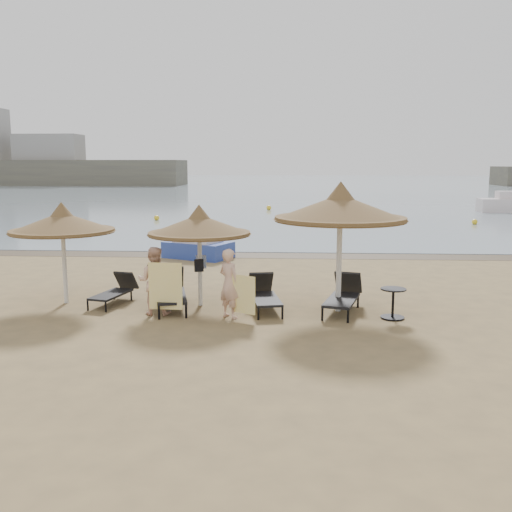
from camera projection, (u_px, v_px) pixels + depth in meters
The scene contains 23 objects.
ground at pixel (200, 319), 13.27m from camera, with size 160.00×160.00×0.00m, color olive.
sea at pixel (276, 185), 92.08m from camera, with size 200.00×140.00×0.03m, color slate.
wet_sand_strip at pixel (237, 255), 22.53m from camera, with size 200.00×1.60×0.01m, color #453623.
far_shore at pixel (119, 167), 90.89m from camera, with size 150.00×54.80×12.00m.
palapa_left at pixel (62, 223), 14.50m from camera, with size 2.65×2.65×2.63m.
palapa_center at pixel (199, 225), 14.26m from camera, with size 2.61×2.61×2.58m.
palapa_right at pixel (340, 208), 13.63m from camera, with size 3.20×3.20×3.18m.
lounger_far_left at pixel (116, 290), 14.78m from camera, with size 0.93×1.75×0.75m.
lounger_near_left at pixel (171, 291), 14.37m from camera, with size 1.16×2.20×0.94m.
lounger_near_right at pixel (264, 294), 14.19m from camera, with size 0.97×1.96×0.84m.
lounger_far_right at pixel (344, 295), 14.01m from camera, with size 1.15×2.07×0.88m.
side_table at pixel (393, 304), 13.32m from camera, with size 0.59×0.59×0.72m.
person_left at pixel (154, 275), 13.59m from camera, with size 0.88×0.57×1.90m, color #E0AE92.
person_right at pixel (229, 278), 13.28m from camera, with size 0.88×0.57×1.91m, color #E0AE92.
towel_left at pixel (165, 286), 13.25m from camera, with size 0.80×0.05×1.11m.
towel_right at pixel (243, 295), 13.07m from camera, with size 0.57×0.33×0.90m.
bag_patterned at pixel (201, 262), 14.59m from camera, with size 0.26×0.09×0.33m.
bag_dark at pixel (199, 265), 14.26m from camera, with size 0.23×0.15×0.32m.
pedal_boat at pixel (197, 247), 21.85m from camera, with size 2.83×2.35×1.14m.
buoy_left at pixel (157, 218), 35.82m from camera, with size 0.33×0.33×0.33m, color yellow.
buoy_mid at pixel (328, 208), 43.40m from camera, with size 0.35×0.35×0.35m, color yellow.
buoy_right at pixel (475, 222), 33.45m from camera, with size 0.33×0.33×0.33m, color yellow.
buoy_extra at pixel (269, 208), 43.59m from camera, with size 0.37×0.37×0.37m, color yellow.
Camera 1 is at (2.05, -12.76, 3.61)m, focal length 40.00 mm.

